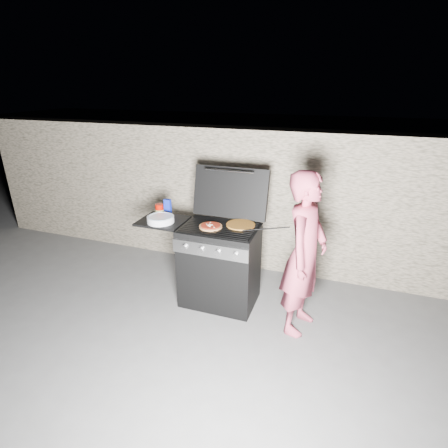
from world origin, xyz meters
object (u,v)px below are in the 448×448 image
(sauce_jar, at_px, (160,210))
(gas_grill, at_px, (199,262))
(pizza_topped, at_px, (211,226))
(person, at_px, (304,255))

(sauce_jar, bearing_deg, gas_grill, -10.76)
(sauce_jar, bearing_deg, pizza_topped, -11.45)
(pizza_topped, bearing_deg, sauce_jar, 168.55)
(pizza_topped, xyz_separation_m, sauce_jar, (-0.67, 0.14, 0.05))
(gas_grill, relative_size, person, 0.83)
(gas_grill, height_order, person, person)
(pizza_topped, relative_size, sauce_jar, 1.69)
(pizza_topped, height_order, sauce_jar, sauce_jar)
(gas_grill, distance_m, person, 1.22)
(sauce_jar, relative_size, person, 0.09)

